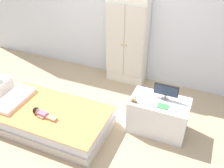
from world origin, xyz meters
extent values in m
cube|color=tan|center=(0.00, 0.00, -0.01)|extent=(10.00, 10.00, 0.02)
cube|color=silver|center=(0.00, 1.57, 1.35)|extent=(6.40, 0.05, 2.70)
cube|color=beige|center=(-0.49, -0.23, 0.07)|extent=(1.65, 0.92, 0.13)
cube|color=silver|center=(-0.49, -0.23, 0.21)|extent=(1.61, 0.88, 0.15)
cube|color=#EA934C|center=(-0.49, -0.23, 0.29)|extent=(1.64, 0.91, 0.02)
cube|color=white|center=(-1.11, -0.23, 0.33)|extent=(0.32, 0.66, 0.06)
cube|color=#D6668E|center=(-0.52, -0.35, 0.33)|extent=(0.14, 0.09, 0.06)
cube|color=tan|center=(-0.37, -0.35, 0.32)|extent=(0.16, 0.05, 0.04)
cube|color=tan|center=(-0.38, -0.38, 0.32)|extent=(0.16, 0.05, 0.04)
cube|color=tan|center=(-0.52, -0.30, 0.31)|extent=(0.10, 0.04, 0.03)
cube|color=tan|center=(-0.53, -0.41, 0.31)|extent=(0.10, 0.04, 0.03)
sphere|color=tan|center=(-0.63, -0.34, 0.34)|extent=(0.09, 0.09, 0.09)
sphere|color=black|center=(-0.64, -0.34, 0.35)|extent=(0.10, 0.10, 0.10)
cube|color=white|center=(-1.58, -0.06, 0.22)|extent=(0.33, 0.33, 0.44)
cube|color=white|center=(0.07, 1.39, 0.78)|extent=(0.68, 0.28, 1.56)
cube|color=beige|center=(-0.10, 1.24, 0.82)|extent=(0.32, 0.02, 1.28)
cube|color=beige|center=(0.24, 1.24, 0.82)|extent=(0.32, 0.02, 1.28)
sphere|color=gold|center=(0.03, 1.22, 0.78)|extent=(0.02, 0.02, 0.02)
sphere|color=gold|center=(0.11, 1.22, 0.78)|extent=(0.02, 0.02, 0.02)
cube|color=white|center=(0.94, 0.32, 0.26)|extent=(0.80, 0.47, 0.52)
cylinder|color=#99999E|center=(0.98, 0.40, 0.52)|extent=(0.10, 0.10, 0.01)
cylinder|color=#99999E|center=(0.98, 0.40, 0.55)|extent=(0.02, 0.02, 0.05)
cube|color=black|center=(0.98, 0.40, 0.66)|extent=(0.33, 0.02, 0.16)
cube|color=#28334C|center=(0.98, 0.39, 0.66)|extent=(0.31, 0.01, 0.14)
cube|color=#8E6642|center=(0.61, 0.18, 0.52)|extent=(0.09, 0.01, 0.01)
cube|color=#8E6642|center=(0.61, 0.15, 0.52)|extent=(0.09, 0.01, 0.01)
cube|color=#D1B289|center=(0.61, 0.16, 0.57)|extent=(0.06, 0.03, 0.03)
cylinder|color=#D1B289|center=(0.63, 0.17, 0.54)|extent=(0.01, 0.01, 0.02)
cylinder|color=#D1B289|center=(0.63, 0.15, 0.54)|extent=(0.01, 0.01, 0.02)
cylinder|color=#D1B289|center=(0.59, 0.17, 0.54)|extent=(0.01, 0.01, 0.02)
cylinder|color=#D1B289|center=(0.59, 0.15, 0.54)|extent=(0.01, 0.01, 0.02)
cylinder|color=#D1B289|center=(0.64, 0.16, 0.59)|extent=(0.02, 0.02, 0.02)
sphere|color=#D1B289|center=(0.64, 0.16, 0.61)|extent=(0.03, 0.03, 0.03)
cube|color=#429E51|center=(1.00, 0.21, 0.52)|extent=(0.14, 0.10, 0.01)
camera|label=1|loc=(1.40, -2.46, 2.67)|focal=41.35mm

